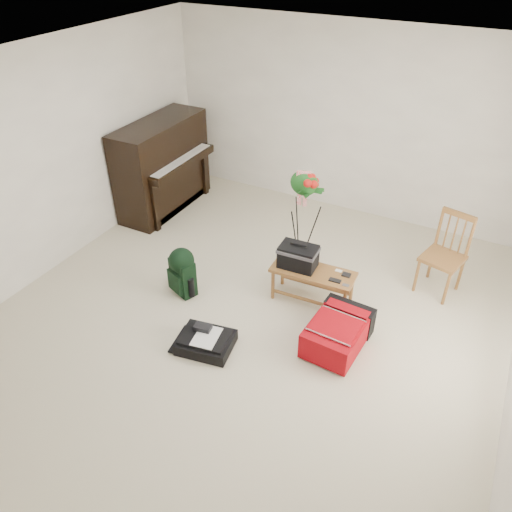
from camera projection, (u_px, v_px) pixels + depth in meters
The scene contains 11 objects.
floor at pixel (248, 319), 5.23m from camera, with size 5.00×5.50×0.01m, color beige.
ceiling at pixel (244, 73), 3.81m from camera, with size 5.00×5.50×0.01m, color white.
wall_back at pixel (347, 122), 6.52m from camera, with size 5.00×0.04×2.50m, color white.
wall_left at pixel (46, 162), 5.47m from camera, with size 0.04×5.50×2.50m, color white.
piano at pixel (163, 168), 6.89m from camera, with size 0.71×1.50×1.25m.
bench at pixel (303, 261), 5.26m from camera, with size 0.90×0.40×0.68m.
dining_chair at pixel (444, 255), 5.39m from camera, with size 0.49×0.49×0.93m.
red_suitcase at pixel (339, 329), 4.86m from camera, with size 0.53×0.75×0.31m.
black_duffel at pixel (206, 341), 4.85m from camera, with size 0.58×0.49×0.22m.
green_backpack at pixel (182, 269), 5.42m from camera, with size 0.33×0.31×0.57m.
flower_stand at pixel (302, 221), 5.65m from camera, with size 0.50×0.50×1.28m.
Camera 1 is at (1.90, -3.44, 3.52)m, focal length 35.00 mm.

